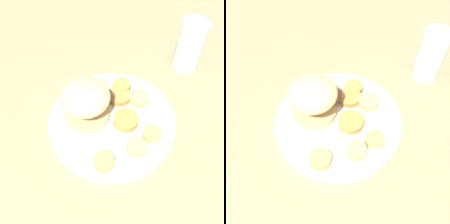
% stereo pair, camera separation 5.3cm
% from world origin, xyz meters
% --- Properties ---
extents(ground_plane, '(4.00, 4.00, 0.00)m').
position_xyz_m(ground_plane, '(0.00, 0.00, 0.00)').
color(ground_plane, '#937F5B').
extents(dinner_plate, '(0.27, 0.27, 0.02)m').
position_xyz_m(dinner_plate, '(0.00, 0.00, 0.01)').
color(dinner_plate, white).
rests_on(dinner_plate, ground_plane).
extents(sandwich, '(0.13, 0.10, 0.09)m').
position_xyz_m(sandwich, '(-0.02, 0.05, 0.07)').
color(sandwich, tan).
rests_on(sandwich, dinner_plate).
extents(potato_round_0, '(0.04, 0.04, 0.01)m').
position_xyz_m(potato_round_0, '(0.07, -0.02, 0.03)').
color(potato_round_0, '#DBB766').
rests_on(potato_round_0, dinner_plate).
extents(potato_round_1, '(0.04, 0.04, 0.02)m').
position_xyz_m(potato_round_1, '(-0.03, -0.08, 0.03)').
color(potato_round_1, '#DBB766').
rests_on(potato_round_1, dinner_plate).
extents(potato_round_2, '(0.04, 0.04, 0.01)m').
position_xyz_m(potato_round_2, '(-0.09, -0.05, 0.03)').
color(potato_round_2, tan).
rests_on(potato_round_2, dinner_plate).
extents(potato_round_3, '(0.05, 0.05, 0.02)m').
position_xyz_m(potato_round_3, '(0.01, -0.03, 0.03)').
color(potato_round_3, '#BC8942').
rests_on(potato_round_3, dinner_plate).
extents(potato_round_4, '(0.04, 0.04, 0.01)m').
position_xyz_m(potato_round_4, '(0.02, -0.09, 0.03)').
color(potato_round_4, tan).
rests_on(potato_round_4, dinner_plate).
extents(potato_round_5, '(0.05, 0.05, 0.01)m').
position_xyz_m(potato_round_5, '(0.05, 0.02, 0.03)').
color(potato_round_5, '#BC8942').
rests_on(potato_round_5, dinner_plate).
extents(potato_round_6, '(0.04, 0.04, 0.02)m').
position_xyz_m(potato_round_6, '(0.08, 0.03, 0.03)').
color(potato_round_6, '#BC8942').
rests_on(potato_round_6, dinner_plate).
extents(drinking_glass, '(0.06, 0.06, 0.13)m').
position_xyz_m(drinking_glass, '(0.26, -0.04, 0.06)').
color(drinking_glass, silver).
rests_on(drinking_glass, ground_plane).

